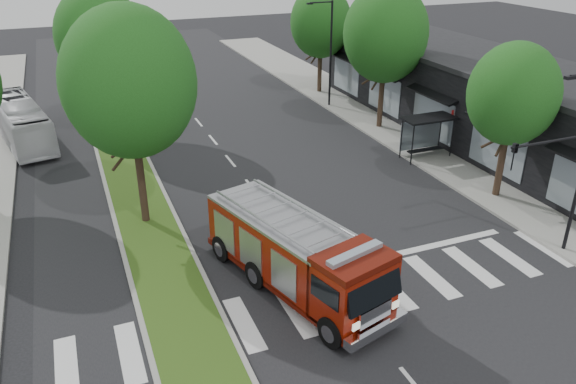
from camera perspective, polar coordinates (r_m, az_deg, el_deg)
name	(u,v)px	position (r m, az deg, el deg)	size (l,w,h in m)	color
ground	(311,260)	(24.14, 2.40, -6.87)	(140.00, 140.00, 0.00)	black
sidewalk_right	(424,143)	(37.71, 13.61, 4.81)	(5.00, 80.00, 0.15)	gray
median	(117,141)	(38.79, -17.01, 4.99)	(3.00, 50.00, 0.15)	gray
storefront_row	(485,100)	(39.70, 19.37, 8.81)	(8.00, 30.00, 5.00)	black
bus_shelter	(426,126)	(34.93, 13.89, 6.56)	(3.20, 1.60, 2.61)	black
tree_right_near	(513,94)	(29.65, 21.89, 9.18)	(4.40, 4.40, 8.05)	black
tree_right_mid	(386,34)	(38.76, 9.89, 15.55)	(5.60, 5.60, 9.72)	black
tree_right_far	(321,22)	(47.56, 3.36, 16.84)	(5.00, 5.00, 8.73)	black
tree_median_near	(129,83)	(25.40, -15.83, 10.63)	(5.80, 5.80, 10.16)	black
tree_median_far	(100,37)	(39.14, -18.58, 14.74)	(5.60, 5.60, 9.72)	black
streetlight_right_near	(570,155)	(24.98, 26.75, 3.40)	(4.08, 0.22, 8.00)	black
streetlight_right_far	(329,49)	(43.74, 4.19, 14.26)	(2.11, 0.20, 8.00)	black
fire_engine	(295,254)	(21.68, 0.75, -6.29)	(5.04, 9.37, 3.12)	#4E0D04
city_bus	(21,122)	(40.61, -25.50, 6.45)	(2.32, 9.91, 2.76)	silver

